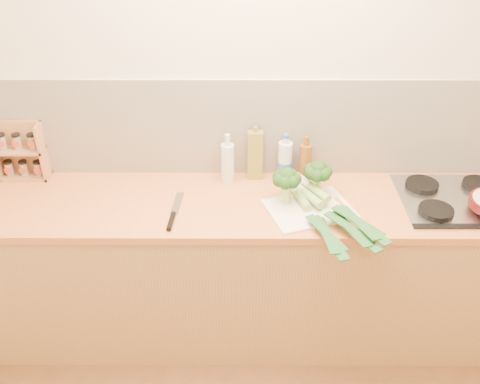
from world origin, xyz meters
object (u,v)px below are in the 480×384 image
at_px(gas_hob, 458,200).
at_px(spice_rack, 21,154).
at_px(chopping_board, 310,209).
at_px(chefs_knife, 173,217).

xyz_separation_m(gas_hob, spice_rack, (-2.28, 0.25, 0.12)).
bearing_deg(chopping_board, gas_hob, -13.61).
relative_size(gas_hob, chopping_board, 1.42).
relative_size(chopping_board, spice_rack, 1.28).
relative_size(chefs_knife, spice_rack, 1.06).
height_order(gas_hob, spice_rack, spice_rack).
distance_m(chopping_board, spice_rack, 1.56).
distance_m(chefs_knife, spice_rack, 0.94).
bearing_deg(spice_rack, chefs_knife, -25.11).
height_order(gas_hob, chefs_knife, gas_hob).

